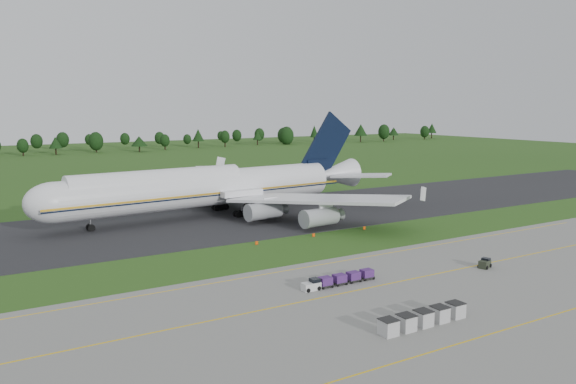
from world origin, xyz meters
TOP-DOWN VIEW (x-y plane):
  - ground at (0.00, 0.00)m, footprint 600.00×600.00m
  - apron at (0.00, -34.00)m, footprint 300.00×52.00m
  - taxiway at (0.00, 28.00)m, footprint 300.00×40.00m
  - apron_markings at (0.00, -26.98)m, footprint 300.00×30.20m
  - tree_line at (17.12, 219.75)m, footprint 523.85×23.34m
  - aircraft at (1.50, 33.25)m, footprint 78.28×75.88m
  - baggage_train at (-2.85, -18.96)m, footprint 11.01×1.41m
  - utility_cart at (19.96, -23.39)m, footprint 2.27×1.79m
  - uld_row at (-3.19, -34.86)m, footprint 11.31×1.71m
  - edge_markers at (9.61, 5.76)m, footprint 23.47×0.30m

SIDE VIEW (x-z plane):
  - ground at x=0.00m, z-range 0.00..0.00m
  - apron at x=0.00m, z-range 0.00..0.06m
  - taxiway at x=0.00m, z-range 0.00..0.08m
  - apron_markings at x=0.00m, z-range 0.06..0.07m
  - edge_markers at x=9.61m, z-range -0.03..0.57m
  - utility_cart at x=19.96m, z-range 0.05..1.14m
  - baggage_train at x=-2.85m, z-range 0.10..1.45m
  - uld_row at x=-3.19m, z-range 0.06..1.76m
  - aircraft at x=1.50m, z-range -4.71..17.24m
  - tree_line at x=17.12m, z-range 0.44..12.26m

